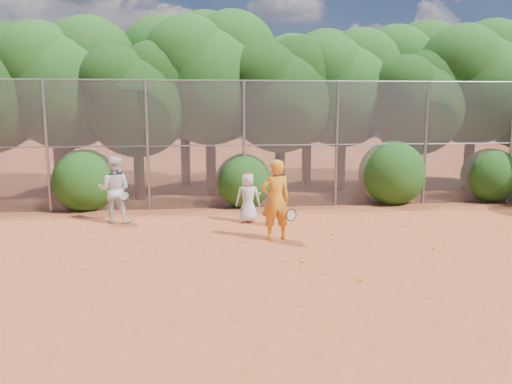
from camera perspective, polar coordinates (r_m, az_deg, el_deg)
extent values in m
plane|color=#AA4926|center=(10.49, 7.00, -8.15)|extent=(80.00, 80.00, 0.00)
cylinder|color=gray|center=(16.43, -22.80, 4.77)|extent=(0.09, 0.09, 4.00)
cylinder|color=gray|center=(15.84, -12.31, 5.15)|extent=(0.09, 0.09, 4.00)
cylinder|color=gray|center=(15.81, -1.38, 5.36)|extent=(0.09, 0.09, 4.00)
cylinder|color=gray|center=(16.34, 9.21, 5.38)|extent=(0.09, 0.09, 4.00)
cylinder|color=gray|center=(17.38, 18.83, 5.24)|extent=(0.09, 0.09, 4.00)
cylinder|color=gray|center=(18.84, 27.16, 5.00)|extent=(0.09, 0.09, 4.00)
cylinder|color=gray|center=(15.90, 2.27, 12.59)|extent=(20.00, 0.05, 0.05)
cylinder|color=gray|center=(15.92, 2.22, 5.38)|extent=(20.00, 0.04, 0.04)
cube|color=slate|center=(15.92, 2.22, 5.38)|extent=(20.00, 0.02, 4.00)
sphere|color=black|center=(19.23, -26.35, 12.53)|extent=(3.05, 3.05, 3.05)
cylinder|color=black|center=(18.89, -20.53, 3.21)|extent=(0.38, 0.38, 2.52)
sphere|color=#184611|center=(18.80, -20.98, 10.70)|extent=(4.03, 4.03, 4.03)
sphere|color=#184611|center=(19.07, -18.45, 13.86)|extent=(3.23, 3.23, 3.23)
sphere|color=#184611|center=(18.74, -23.52, 13.02)|extent=(3.02, 3.02, 3.02)
cylinder|color=black|center=(17.77, -13.21, 2.62)|extent=(0.36, 0.36, 2.17)
sphere|color=black|center=(17.64, -13.48, 9.49)|extent=(3.47, 3.47, 3.47)
sphere|color=black|center=(17.93, -11.20, 12.35)|extent=(2.78, 2.78, 2.78)
sphere|color=black|center=(17.48, -15.69, 11.68)|extent=(2.60, 2.60, 2.60)
cylinder|color=black|center=(18.60, -5.19, 3.91)|extent=(0.39, 0.39, 2.66)
sphere|color=#184611|center=(18.52, -5.31, 11.96)|extent=(4.26, 4.26, 4.26)
sphere|color=#184611|center=(19.05, -2.74, 15.13)|extent=(3.40, 3.40, 3.40)
sphere|color=#184611|center=(18.26, -7.75, 14.62)|extent=(3.19, 3.19, 3.19)
cylinder|color=black|center=(18.25, 2.74, 3.21)|extent=(0.37, 0.37, 2.27)
sphere|color=black|center=(18.13, 2.80, 10.23)|extent=(3.64, 3.64, 3.64)
sphere|color=black|center=(18.64, 4.91, 12.99)|extent=(2.91, 2.91, 2.91)
sphere|color=black|center=(17.79, 0.89, 12.60)|extent=(2.73, 2.73, 2.73)
cylinder|color=black|center=(19.55, 9.65, 3.78)|extent=(0.38, 0.38, 2.45)
sphere|color=#184611|center=(19.46, 9.85, 10.83)|extent=(3.92, 3.92, 3.92)
sphere|color=#184611|center=(20.10, 11.83, 13.53)|extent=(3.14, 3.14, 3.14)
sphere|color=#184611|center=(19.03, 8.13, 13.27)|extent=(2.94, 2.94, 2.94)
cylinder|color=black|center=(19.48, 17.54, 2.93)|extent=(0.36, 0.36, 2.10)
sphere|color=black|center=(19.36, 17.86, 8.98)|extent=(3.36, 3.36, 3.36)
sphere|color=black|center=(19.96, 19.38, 11.33)|extent=(2.69, 2.69, 2.69)
sphere|color=black|center=(18.91, 16.62, 11.08)|extent=(2.52, 2.52, 2.52)
cylinder|color=black|center=(21.11, 23.16, 3.76)|extent=(0.39, 0.39, 2.59)
sphere|color=#184611|center=(21.03, 23.63, 10.65)|extent=(4.14, 4.14, 4.14)
sphere|color=#184611|center=(21.86, 25.21, 13.20)|extent=(3.32, 3.32, 3.32)
sphere|color=#184611|center=(20.45, 22.42, 13.10)|extent=(3.11, 3.11, 3.11)
cylinder|color=black|center=(21.36, -21.65, 3.96)|extent=(0.39, 0.39, 2.62)
sphere|color=#184611|center=(21.29, -22.09, 10.86)|extent=(4.20, 4.20, 4.20)
sphere|color=#184611|center=(21.54, -19.75, 13.78)|extent=(3.36, 3.36, 3.36)
sphere|color=#184611|center=(21.24, -24.43, 12.99)|extent=(3.15, 3.15, 3.15)
cylinder|color=black|center=(20.80, -8.07, 4.66)|extent=(0.40, 0.40, 2.80)
sphere|color=#184611|center=(20.74, -8.26, 12.23)|extent=(4.48, 4.48, 4.48)
sphere|color=#184611|center=(21.25, -5.79, 15.24)|extent=(3.58, 3.58, 3.58)
sphere|color=#184611|center=(20.50, -10.62, 14.71)|extent=(3.36, 3.36, 3.36)
cylinder|color=black|center=(20.85, 5.80, 4.33)|extent=(0.38, 0.38, 2.52)
sphere|color=#184611|center=(20.77, 5.92, 11.13)|extent=(4.03, 4.03, 4.03)
sphere|color=#184611|center=(21.39, 7.91, 13.75)|extent=(3.23, 3.23, 3.23)
sphere|color=#184611|center=(20.37, 4.15, 13.45)|extent=(3.02, 3.02, 3.02)
cylinder|color=black|center=(22.77, 16.67, 4.69)|extent=(0.40, 0.40, 2.73)
sphere|color=#184611|center=(22.71, 17.01, 11.43)|extent=(4.37, 4.37, 4.37)
sphere|color=#184611|center=(23.53, 18.73, 13.93)|extent=(3.49, 3.49, 3.49)
sphere|color=#184611|center=(22.17, 15.59, 13.81)|extent=(3.28, 3.28, 3.28)
sphere|color=#184611|center=(16.57, -18.97, 1.55)|extent=(2.00, 2.00, 2.00)
sphere|color=#184611|center=(16.23, -1.46, 1.56)|extent=(1.80, 1.80, 1.80)
sphere|color=#184611|center=(17.34, 15.25, 2.42)|extent=(2.20, 2.20, 2.20)
sphere|color=#184611|center=(18.92, 25.15, 1.96)|extent=(1.90, 1.90, 1.90)
imported|color=orange|center=(12.02, 2.25, -0.93)|extent=(0.77, 0.55, 1.97)
torus|color=black|center=(11.95, 4.05, -2.64)|extent=(0.29, 0.16, 0.30)
cylinder|color=black|center=(12.13, 3.46, -2.50)|extent=(0.14, 0.27, 0.04)
imported|color=silver|center=(13.91, -0.92, -0.65)|extent=(0.70, 0.47, 1.40)
ellipsoid|color=#A61D17|center=(13.81, -0.93, 2.05)|extent=(0.22, 0.22, 0.13)
sphere|color=#B9D426|center=(13.72, 0.40, -0.15)|extent=(0.07, 0.07, 0.07)
imported|color=silver|center=(14.40, -15.88, 0.25)|extent=(0.96, 0.79, 1.85)
torus|color=black|center=(14.08, -14.85, -0.44)|extent=(0.33, 0.26, 0.25)
cylinder|color=black|center=(14.26, -14.62, -0.86)|extent=(0.07, 0.24, 0.20)
sphere|color=#B9D426|center=(12.82, 8.68, -4.71)|extent=(0.07, 0.07, 0.07)
sphere|color=#B9D426|center=(13.29, 18.96, -4.62)|extent=(0.07, 0.07, 0.07)
sphere|color=#B9D426|center=(9.64, 11.88, -9.70)|extent=(0.07, 0.07, 0.07)
sphere|color=#B9D426|center=(12.12, 19.60, -6.02)|extent=(0.07, 0.07, 0.07)
sphere|color=#B9D426|center=(10.51, 5.39, -7.87)|extent=(0.07, 0.07, 0.07)
sphere|color=#B9D426|center=(14.75, 19.92, -3.28)|extent=(0.07, 0.07, 0.07)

